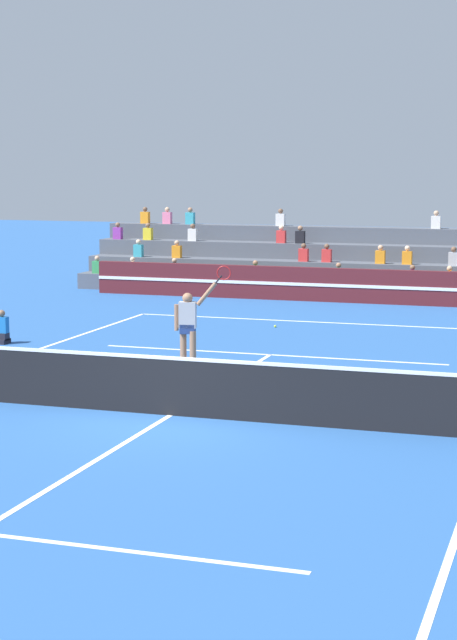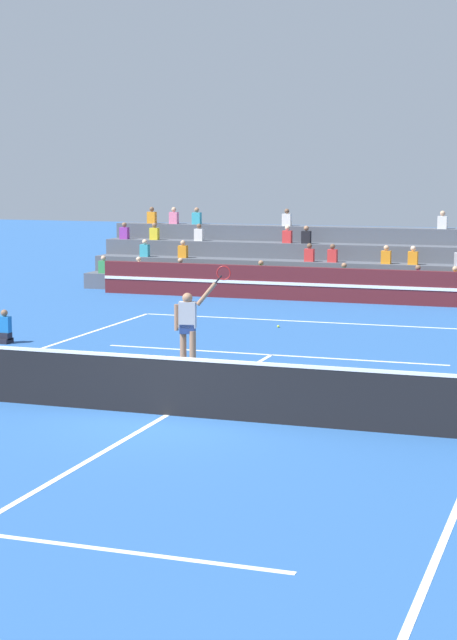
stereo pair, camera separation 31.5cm
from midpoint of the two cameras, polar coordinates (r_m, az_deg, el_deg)
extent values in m
plane|color=#285699|center=(18.99, -3.60, -5.10)|extent=(120.00, 120.00, 0.00)
cube|color=white|center=(30.18, 4.79, -0.12)|extent=(11.00, 0.10, 0.01)
cube|color=white|center=(24.95, 1.87, -1.86)|extent=(8.25, 0.10, 0.01)
cube|color=white|center=(18.99, -3.60, -5.09)|extent=(0.10, 12.85, 0.01)
cube|color=black|center=(18.88, -3.61, -3.63)|extent=(11.90, 0.02, 1.00)
cube|color=white|center=(18.78, -3.63, -2.04)|extent=(11.90, 0.04, 0.06)
cube|color=#51191E|center=(34.55, 6.56, 1.82)|extent=(18.00, 0.24, 1.10)
cube|color=white|center=(34.42, 6.52, 1.80)|extent=(18.00, 0.02, 0.10)
cube|color=#4C515B|center=(35.82, 6.97, 1.60)|extent=(20.57, 0.95, 0.55)
cube|color=teal|center=(35.77, 5.63, 2.41)|extent=(0.32, 0.22, 0.44)
sphere|color=#9E7051|center=(35.74, 5.64, 2.92)|extent=(0.18, 0.18, 0.18)
cube|color=silver|center=(38.07, -5.36, 2.76)|extent=(0.32, 0.22, 0.44)
sphere|color=beige|center=(38.04, -5.37, 3.24)|extent=(0.18, 0.18, 0.18)
cube|color=#338C4C|center=(38.63, -7.24, 2.81)|extent=(0.32, 0.22, 0.44)
sphere|color=tan|center=(38.61, -7.25, 3.29)|extent=(0.18, 0.18, 0.18)
cube|color=purple|center=(35.32, 9.52, 2.26)|extent=(0.32, 0.22, 0.44)
sphere|color=brown|center=(35.29, 9.53, 2.78)|extent=(0.18, 0.18, 0.18)
cube|color=black|center=(37.46, -3.13, 2.70)|extent=(0.32, 0.22, 0.44)
sphere|color=tan|center=(37.43, -3.14, 3.19)|extent=(0.18, 0.18, 0.18)
cube|color=#338C4C|center=(36.50, 1.19, 2.56)|extent=(0.32, 0.22, 0.44)
sphere|color=#9E7051|center=(36.47, 1.20, 3.06)|extent=(0.18, 0.18, 0.18)
cube|color=orange|center=(35.16, 11.44, 2.19)|extent=(0.32, 0.22, 0.44)
sphere|color=tan|center=(35.13, 11.46, 2.70)|extent=(0.18, 0.18, 0.18)
cube|color=#4C515B|center=(36.72, 7.27, 2.19)|extent=(20.57, 0.95, 1.10)
cube|color=teal|center=(38.96, -5.06, 3.70)|extent=(0.32, 0.22, 0.44)
sphere|color=beige|center=(38.93, -5.06, 4.17)|extent=(0.18, 0.18, 0.18)
cube|color=orange|center=(36.25, 9.26, 3.29)|extent=(0.32, 0.22, 0.44)
sphere|color=beige|center=(36.23, 9.27, 3.80)|extent=(0.18, 0.18, 0.18)
cube|color=orange|center=(36.40, 7.86, 3.34)|extent=(0.32, 0.22, 0.44)
sphere|color=tan|center=(36.38, 7.87, 3.84)|extent=(0.18, 0.18, 0.18)
cube|color=red|center=(36.97, 3.78, 3.48)|extent=(0.32, 0.22, 0.44)
sphere|color=brown|center=(36.95, 3.79, 3.97)|extent=(0.18, 0.18, 0.18)
cube|color=#B2B2B7|center=(36.05, 11.66, 3.20)|extent=(0.32, 0.22, 0.44)
sphere|color=brown|center=(36.02, 11.68, 3.71)|extent=(0.18, 0.18, 0.18)
cube|color=orange|center=(38.39, -3.01, 3.66)|extent=(0.32, 0.22, 0.44)
sphere|color=tan|center=(38.37, -3.01, 4.13)|extent=(0.18, 0.18, 0.18)
cube|color=red|center=(36.78, 5.02, 3.44)|extent=(0.32, 0.22, 0.44)
sphere|color=brown|center=(36.75, 5.02, 3.93)|extent=(0.18, 0.18, 0.18)
cube|color=#4C515B|center=(37.62, 7.55, 2.75)|extent=(20.57, 0.95, 1.65)
cube|color=yellow|center=(39.79, -4.54, 4.60)|extent=(0.32, 0.22, 0.44)
sphere|color=brown|center=(39.78, -4.55, 5.06)|extent=(0.18, 0.18, 0.18)
cube|color=purple|center=(40.28, -6.15, 4.62)|extent=(0.32, 0.22, 0.44)
sphere|color=brown|center=(40.26, -6.16, 5.08)|extent=(0.18, 0.18, 0.18)
cube|color=black|center=(37.94, 3.61, 4.43)|extent=(0.32, 0.22, 0.44)
sphere|color=#9E7051|center=(37.92, 3.61, 4.91)|extent=(0.18, 0.18, 0.18)
cube|color=red|center=(38.12, 2.59, 4.46)|extent=(0.32, 0.22, 0.44)
sphere|color=beige|center=(38.10, 2.60, 4.94)|extent=(0.18, 0.18, 0.18)
cube|color=silver|center=(39.15, -2.15, 4.56)|extent=(0.32, 0.22, 0.44)
sphere|color=brown|center=(39.13, -2.15, 5.03)|extent=(0.18, 0.18, 0.18)
cube|color=#4C515B|center=(38.52, 7.82, 3.28)|extent=(20.57, 0.95, 2.20)
cube|color=pink|center=(40.49, -3.51, 5.45)|extent=(0.32, 0.22, 0.44)
sphere|color=tan|center=(40.48, -3.51, 5.90)|extent=(0.18, 0.18, 0.18)
cube|color=orange|center=(40.83, -4.69, 5.46)|extent=(0.32, 0.22, 0.44)
sphere|color=brown|center=(40.82, -4.69, 5.91)|extent=(0.18, 0.18, 0.18)
cube|color=silver|center=(39.08, 2.56, 5.36)|extent=(0.32, 0.22, 0.44)
sphere|color=brown|center=(39.06, 2.57, 5.83)|extent=(0.18, 0.18, 0.18)
cube|color=teal|center=(40.16, -2.28, 5.44)|extent=(0.32, 0.22, 0.44)
sphere|color=#9E7051|center=(40.15, -2.28, 5.89)|extent=(0.18, 0.18, 0.18)
cube|color=silver|center=(37.96, 10.77, 5.14)|extent=(0.32, 0.22, 0.44)
sphere|color=tan|center=(37.94, 10.79, 5.62)|extent=(0.18, 0.18, 0.18)
cube|color=black|center=(27.11, -12.29, -1.11)|extent=(0.28, 0.36, 0.12)
cube|color=black|center=(27.09, -12.30, -0.86)|extent=(0.28, 0.24, 0.18)
cube|color=#1966B2|center=(27.05, -12.31, -0.26)|extent=(0.30, 0.18, 0.40)
sphere|color=brown|center=(27.01, -12.33, 0.35)|extent=(0.17, 0.17, 0.17)
cylinder|color=#9E7051|center=(22.83, -2.82, -1.68)|extent=(0.14, 0.14, 0.90)
cylinder|color=#9E7051|center=(22.71, -2.31, -1.72)|extent=(0.14, 0.14, 0.90)
cube|color=navy|center=(22.71, -2.59, -0.47)|extent=(0.35, 0.26, 0.20)
cube|color=#B2B2B7|center=(22.67, -2.59, 0.28)|extent=(0.39, 0.27, 0.56)
sphere|color=#9E7051|center=(22.62, -2.60, 1.18)|extent=(0.22, 0.22, 0.22)
cube|color=white|center=(22.94, -2.80, -2.66)|extent=(0.17, 0.28, 0.09)
cube|color=white|center=(22.83, -2.29, -2.71)|extent=(0.17, 0.28, 0.09)
cylinder|color=#9E7051|center=(22.72, -3.19, 0.14)|extent=(0.09, 0.09, 0.56)
cylinder|color=#9E7051|center=(22.55, -1.57, 1.40)|extent=(0.46, 0.18, 0.52)
cylinder|color=black|center=(22.48, -0.94, 2.17)|extent=(0.17, 0.06, 0.19)
torus|color=#B21E1E|center=(22.45, -0.65, 2.52)|extent=(0.43, 0.11, 0.43)
sphere|color=#C6DB33|center=(29.16, 2.20, -0.34)|extent=(0.07, 0.07, 0.07)
camera|label=1|loc=(0.16, -90.39, -0.06)|focal=60.00mm
camera|label=2|loc=(0.16, 89.61, 0.06)|focal=60.00mm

